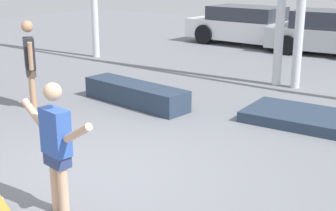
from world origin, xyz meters
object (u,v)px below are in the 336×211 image
(skateboarder, at_px, (56,143))
(grind_box, at_px, (135,94))
(parked_car_white, at_px, (250,26))
(bystander, at_px, (30,60))
(parked_car_silver, at_px, (334,34))

(skateboarder, relative_size, grind_box, 0.62)
(grind_box, bearing_deg, parked_car_white, 101.61)
(bystander, bearing_deg, skateboarder, 179.14)
(grind_box, xyz_separation_m, bystander, (-1.40, -1.39, 0.73))
(parked_car_silver, height_order, bystander, bystander)
(parked_car_white, height_order, bystander, bystander)
(parked_car_silver, bearing_deg, skateboarder, -91.68)
(skateboarder, bearing_deg, parked_car_white, 116.41)
(grind_box, bearing_deg, bystander, -135.30)
(parked_car_silver, bearing_deg, bystander, -112.04)
(skateboarder, relative_size, parked_car_silver, 0.36)
(grind_box, height_order, bystander, bystander)
(parked_car_silver, bearing_deg, parked_car_white, 171.55)
(skateboarder, height_order, grind_box, skateboarder)
(parked_car_white, distance_m, parked_car_silver, 2.95)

